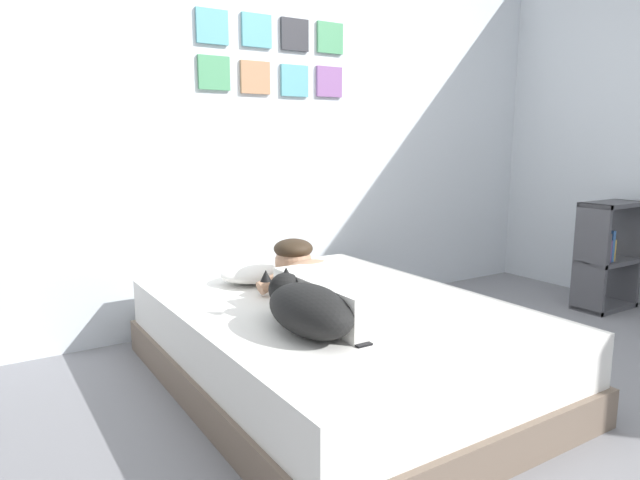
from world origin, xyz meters
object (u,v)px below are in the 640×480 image
at_px(bed, 336,344).
at_px(person_lying, 333,286).
at_px(coffee_cup, 322,272).
at_px(cell_phone, 355,340).
at_px(pillow, 266,271).
at_px(dog, 307,307).
at_px(bookshelf, 606,255).

relative_size(bed, person_lying, 2.15).
relative_size(coffee_cup, cell_phone, 0.89).
relative_size(person_lying, coffee_cup, 7.36).
xyz_separation_m(person_lying, cell_phone, (-0.17, -0.41, -0.10)).
bearing_deg(pillow, cell_phone, -98.09).
bearing_deg(pillow, bed, -81.32).
relative_size(bed, dog, 3.43).
distance_m(person_lying, dog, 0.35).
height_order(bed, dog, dog).
relative_size(person_lying, bookshelf, 1.23).
height_order(bed, cell_phone, cell_phone).
bearing_deg(bed, bookshelf, 0.20).
bearing_deg(cell_phone, bookshelf, 10.84).
distance_m(bed, person_lying, 0.32).
height_order(bed, bookshelf, bookshelf).
bearing_deg(bed, dog, -139.96).
height_order(coffee_cup, bookshelf, bookshelf).
bearing_deg(person_lying, bed, 45.53).
xyz_separation_m(coffee_cup, bookshelf, (2.07, -0.42, -0.06)).
xyz_separation_m(pillow, dog, (-0.25, -0.84, 0.05)).
xyz_separation_m(bed, coffee_cup, (0.20, 0.43, 0.24)).
xyz_separation_m(bed, cell_phone, (-0.23, -0.47, 0.21)).
height_order(bed, coffee_cup, coffee_cup).
bearing_deg(person_lying, coffee_cup, 62.63).
bearing_deg(cell_phone, dog, 117.39).
relative_size(bed, bookshelf, 2.63).
distance_m(dog, bookshelf, 2.62).
bearing_deg(person_lying, cell_phone, -112.88).
distance_m(pillow, coffee_cup, 0.31).
xyz_separation_m(dog, cell_phone, (0.10, -0.19, -0.10)).
bearing_deg(dog, coffee_cup, 53.36).
bearing_deg(bookshelf, pillow, 166.86).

